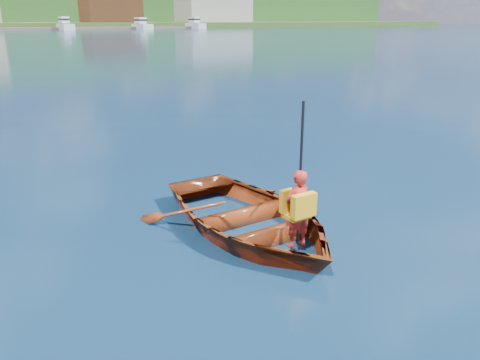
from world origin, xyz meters
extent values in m
plane|color=#11233B|center=(0.00, 0.00, 0.00)|extent=(600.00, 600.00, 0.00)
imported|color=brown|center=(-0.80, 0.19, 0.20)|extent=(2.53, 3.48, 0.71)
imported|color=red|center=(-0.63, -0.71, 0.61)|extent=(0.38, 0.26, 1.02)
cube|color=gold|center=(-0.62, -0.83, 0.70)|extent=(0.34, 0.11, 0.30)
cube|color=gold|center=(-0.63, -0.59, 0.70)|extent=(0.34, 0.09, 0.30)
cube|color=gold|center=(-0.63, -0.71, 0.52)|extent=(0.31, 0.23, 0.05)
cylinder|color=black|center=(-0.48, -0.55, 1.02)|extent=(0.04, 0.04, 1.84)
cube|color=brown|center=(45.00, 165.00, 6.50)|extent=(18.00, 16.00, 9.00)
cube|color=gray|center=(85.00, 165.00, 7.50)|extent=(26.00, 16.00, 11.00)
cube|color=silver|center=(25.09, 143.00, 0.79)|extent=(3.10, 11.06, 1.97)
cube|color=silver|center=(25.09, 144.11, 2.87)|extent=(2.17, 4.98, 1.80)
cube|color=black|center=(25.09, 144.11, 2.97)|extent=(2.23, 5.20, 0.50)
cube|color=silver|center=(48.16, 143.00, 0.72)|extent=(3.23, 11.54, 1.79)
cube|color=silver|center=(48.16, 144.15, 2.69)|extent=(2.26, 5.19, 1.80)
cube|color=black|center=(48.16, 144.15, 2.79)|extent=(2.33, 5.42, 0.50)
cube|color=silver|center=(66.67, 143.00, 0.80)|extent=(2.90, 10.36, 2.00)
cube|color=silver|center=(66.67, 144.04, 2.90)|extent=(2.03, 4.66, 1.80)
cube|color=black|center=(66.67, 144.04, 3.00)|extent=(2.09, 4.87, 0.50)
cylinder|color=#382314|center=(100.35, 214.81, 8.42)|extent=(0.80, 0.80, 2.91)
cylinder|color=#382314|center=(22.20, 224.94, 10.55)|extent=(0.80, 0.80, 3.11)
cylinder|color=#382314|center=(30.76, 223.67, 10.63)|extent=(0.80, 0.80, 3.79)
cylinder|color=#382314|center=(19.00, 226.87, 10.87)|extent=(0.80, 0.80, 3.00)
camera|label=1|loc=(-4.02, -5.01, 2.86)|focal=35.00mm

